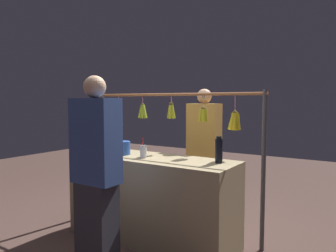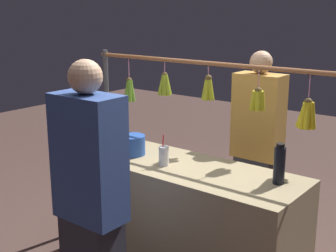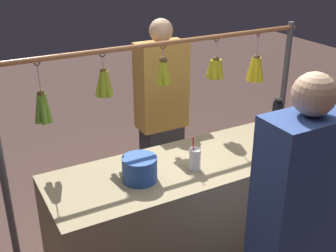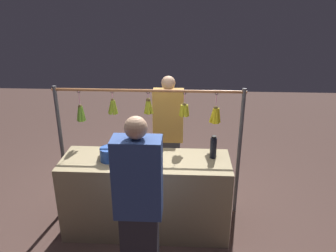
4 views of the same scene
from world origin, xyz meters
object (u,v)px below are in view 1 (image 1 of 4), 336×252
Objects in this scene: water_bottle at (219,150)px; drink_cup at (143,151)px; vendor_person at (204,156)px; customer_person at (96,179)px; blue_bucket at (121,148)px.

water_bottle is 1.20× the size of drink_cup.
drink_cup is 0.94m from vendor_person.
drink_cup is (0.77, 0.17, -0.05)m from water_bottle.
customer_person reaches higher than vendor_person.
vendor_person reaches higher than water_bottle.
water_bottle is at bearing 125.78° from vendor_person.
customer_person is at bearing 96.10° from drink_cup.
blue_bucket is 0.91m from customer_person.
customer_person reaches higher than water_bottle.
vendor_person reaches higher than blue_bucket.
customer_person is at bearing 117.79° from blue_bucket.
blue_bucket is at bearing -62.21° from customer_person.
vendor_person reaches higher than drink_cup.
vendor_person is (-0.24, -0.89, -0.16)m from drink_cup.
customer_person is at bearing 53.04° from water_bottle.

